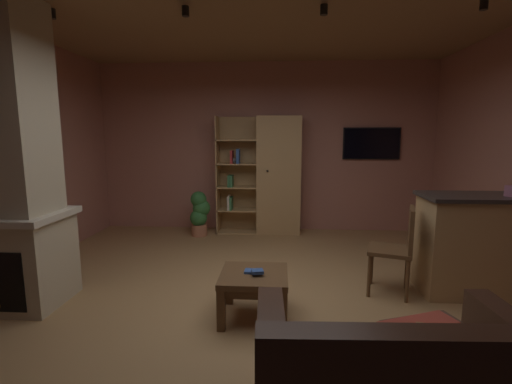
{
  "coord_description": "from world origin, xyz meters",
  "views": [
    {
      "loc": [
        0.24,
        -3.34,
        1.63
      ],
      "look_at": [
        0.0,
        0.4,
        1.05
      ],
      "focal_mm": 25.46,
      "sensor_mm": 36.0,
      "label": 1
    }
  ],
  "objects_px": {
    "stone_fireplace": "(8,173)",
    "table_book_0": "(252,271)",
    "dining_chair": "(398,245)",
    "potted_floor_plant": "(200,212)",
    "kitchen_bar_counter": "(488,245)",
    "table_book_1": "(257,271)",
    "bookshelf_cabinet": "(273,176)",
    "wall_mounted_tv": "(371,143)",
    "coffee_table": "(254,282)"
  },
  "relations": [
    {
      "from": "coffee_table",
      "to": "kitchen_bar_counter",
      "type": "bearing_deg",
      "value": 15.12
    },
    {
      "from": "table_book_1",
      "to": "wall_mounted_tv",
      "type": "bearing_deg",
      "value": 61.66
    },
    {
      "from": "kitchen_bar_counter",
      "to": "dining_chair",
      "type": "xyz_separation_m",
      "value": [
        -0.92,
        -0.06,
        0.0
      ]
    },
    {
      "from": "table_book_1",
      "to": "potted_floor_plant",
      "type": "relative_size",
      "value": 0.14
    },
    {
      "from": "stone_fireplace",
      "to": "table_book_1",
      "type": "distance_m",
      "value": 2.5
    },
    {
      "from": "stone_fireplace",
      "to": "table_book_0",
      "type": "height_order",
      "value": "stone_fireplace"
    },
    {
      "from": "bookshelf_cabinet",
      "to": "table_book_1",
      "type": "distance_m",
      "value": 3.04
    },
    {
      "from": "coffee_table",
      "to": "dining_chair",
      "type": "distance_m",
      "value": 1.57
    },
    {
      "from": "table_book_0",
      "to": "stone_fireplace",
      "type": "bearing_deg",
      "value": 177.16
    },
    {
      "from": "table_book_1",
      "to": "potted_floor_plant",
      "type": "distance_m",
      "value": 2.94
    },
    {
      "from": "stone_fireplace",
      "to": "table_book_1",
      "type": "relative_size",
      "value": 28.11
    },
    {
      "from": "coffee_table",
      "to": "table_book_1",
      "type": "height_order",
      "value": "table_book_1"
    },
    {
      "from": "bookshelf_cabinet",
      "to": "kitchen_bar_counter",
      "type": "bearing_deg",
      "value": -45.61
    },
    {
      "from": "stone_fireplace",
      "to": "coffee_table",
      "type": "height_order",
      "value": "stone_fireplace"
    },
    {
      "from": "bookshelf_cabinet",
      "to": "potted_floor_plant",
      "type": "distance_m",
      "value": 1.35
    },
    {
      "from": "table_book_1",
      "to": "kitchen_bar_counter",
      "type": "bearing_deg",
      "value": 16.51
    },
    {
      "from": "bookshelf_cabinet",
      "to": "coffee_table",
      "type": "relative_size",
      "value": 3.25
    },
    {
      "from": "coffee_table",
      "to": "table_book_1",
      "type": "xyz_separation_m",
      "value": [
        0.03,
        -0.05,
        0.12
      ]
    },
    {
      "from": "dining_chair",
      "to": "potted_floor_plant",
      "type": "bearing_deg",
      "value": 140.43
    },
    {
      "from": "kitchen_bar_counter",
      "to": "dining_chair",
      "type": "bearing_deg",
      "value": -176.13
    },
    {
      "from": "bookshelf_cabinet",
      "to": "dining_chair",
      "type": "xyz_separation_m",
      "value": [
        1.33,
        -2.37,
        -0.44
      ]
    },
    {
      "from": "stone_fireplace",
      "to": "kitchen_bar_counter",
      "type": "bearing_deg",
      "value": 6.25
    },
    {
      "from": "table_book_0",
      "to": "potted_floor_plant",
      "type": "distance_m",
      "value": 2.86
    },
    {
      "from": "potted_floor_plant",
      "to": "wall_mounted_tv",
      "type": "xyz_separation_m",
      "value": [
        2.84,
        0.49,
        1.12
      ]
    },
    {
      "from": "kitchen_bar_counter",
      "to": "table_book_1",
      "type": "relative_size",
      "value": 13.47
    },
    {
      "from": "dining_chair",
      "to": "coffee_table",
      "type": "bearing_deg",
      "value": -158.24
    },
    {
      "from": "kitchen_bar_counter",
      "to": "table_book_1",
      "type": "xyz_separation_m",
      "value": [
        -2.33,
        -0.69,
        -0.07
      ]
    },
    {
      "from": "table_book_1",
      "to": "dining_chair",
      "type": "xyz_separation_m",
      "value": [
        1.41,
        0.63,
        0.08
      ]
    },
    {
      "from": "bookshelf_cabinet",
      "to": "table_book_0",
      "type": "bearing_deg",
      "value": -92.52
    },
    {
      "from": "stone_fireplace",
      "to": "bookshelf_cabinet",
      "type": "distance_m",
      "value": 3.73
    },
    {
      "from": "stone_fireplace",
      "to": "coffee_table",
      "type": "distance_m",
      "value": 2.51
    },
    {
      "from": "potted_floor_plant",
      "to": "wall_mounted_tv",
      "type": "relative_size",
      "value": 0.78
    },
    {
      "from": "stone_fireplace",
      "to": "dining_chair",
      "type": "xyz_separation_m",
      "value": [
        3.76,
        0.45,
        -0.76
      ]
    },
    {
      "from": "coffee_table",
      "to": "potted_floor_plant",
      "type": "relative_size",
      "value": 0.82
    },
    {
      "from": "kitchen_bar_counter",
      "to": "potted_floor_plant",
      "type": "bearing_deg",
      "value": 149.56
    },
    {
      "from": "table_book_0",
      "to": "potted_floor_plant",
      "type": "relative_size",
      "value": 0.19
    },
    {
      "from": "table_book_0",
      "to": "coffee_table",
      "type": "bearing_deg",
      "value": -36.94
    },
    {
      "from": "bookshelf_cabinet",
      "to": "table_book_0",
      "type": "distance_m",
      "value": 2.98
    },
    {
      "from": "stone_fireplace",
      "to": "table_book_0",
      "type": "bearing_deg",
      "value": -2.84
    },
    {
      "from": "table_book_1",
      "to": "bookshelf_cabinet",
      "type": "bearing_deg",
      "value": 88.52
    },
    {
      "from": "table_book_0",
      "to": "wall_mounted_tv",
      "type": "relative_size",
      "value": 0.14
    },
    {
      "from": "stone_fireplace",
      "to": "dining_chair",
      "type": "height_order",
      "value": "stone_fireplace"
    },
    {
      "from": "bookshelf_cabinet",
      "to": "table_book_1",
      "type": "relative_size",
      "value": 19.19
    },
    {
      "from": "table_book_1",
      "to": "wall_mounted_tv",
      "type": "xyz_separation_m",
      "value": [
        1.73,
        3.2,
        1.05
      ]
    },
    {
      "from": "potted_floor_plant",
      "to": "kitchen_bar_counter",
      "type": "bearing_deg",
      "value": -30.44
    },
    {
      "from": "dining_chair",
      "to": "potted_floor_plant",
      "type": "relative_size",
      "value": 1.25
    },
    {
      "from": "bookshelf_cabinet",
      "to": "coffee_table",
      "type": "distance_m",
      "value": 3.01
    },
    {
      "from": "bookshelf_cabinet",
      "to": "potted_floor_plant",
      "type": "xyz_separation_m",
      "value": [
        -1.19,
        -0.28,
        -0.58
      ]
    },
    {
      "from": "kitchen_bar_counter",
      "to": "dining_chair",
      "type": "relative_size",
      "value": 1.49
    },
    {
      "from": "stone_fireplace",
      "to": "dining_chair",
      "type": "relative_size",
      "value": 3.1
    }
  ]
}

